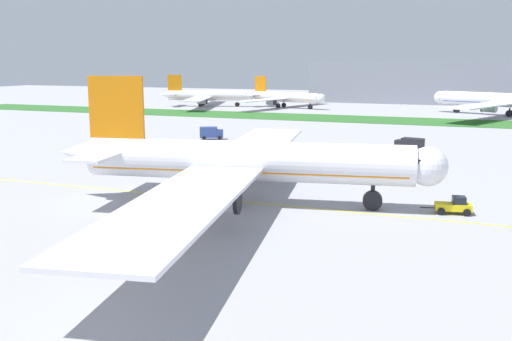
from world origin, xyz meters
TOP-DOWN VIEW (x-y plane):
  - ground_plane at (0.00, 0.00)m, footprint 600.00×600.00m
  - apron_taxi_line at (0.00, 3.70)m, footprint 280.00×0.36m
  - grass_median_strip at (0.00, 120.51)m, footprint 320.00×24.00m
  - airliner_foreground at (5.25, 2.59)m, footprint 50.04×80.28m
  - pushback_tug at (31.07, 7.39)m, footprint 6.11×2.98m
  - ground_crew_wingwalker_port at (7.15, -16.40)m, footprint 0.59×0.36m
  - service_truck_baggage_loader at (-26.23, 59.11)m, footprint 5.88×4.32m
  - service_truck_fuel_bowser at (-10.56, 53.79)m, footprint 5.34×3.57m
  - service_truck_catering_van at (19.89, 56.42)m, footprint 5.99×3.68m
  - parked_airliner_far_left at (-73.11, 152.23)m, footprint 37.98×61.23m
  - parked_airliner_far_centre at (-40.60, 156.59)m, footprint 35.53×56.88m
  - parked_airliner_far_right at (39.99, 150.41)m, footprint 48.00×78.89m
  - terminal_building at (19.93, 203.03)m, footprint 122.79×20.00m

SIDE VIEW (x-z plane):
  - ground_plane at x=0.00m, z-range 0.00..0.00m
  - apron_taxi_line at x=0.00m, z-range 0.00..0.01m
  - grass_median_strip at x=0.00m, z-range 0.00..0.10m
  - pushback_tug at x=31.07m, z-range -0.10..2.06m
  - ground_crew_wingwalker_port at x=7.15m, z-range 0.19..1.91m
  - service_truck_catering_van at x=19.89m, z-range 0.13..2.95m
  - service_truck_baggage_loader at x=-26.23m, z-range 0.12..3.08m
  - service_truck_fuel_bowser at x=-10.56m, z-range 0.10..3.19m
  - parked_airliner_far_centre at x=-40.60m, z-range -1.98..10.32m
  - parked_airliner_far_left at x=-73.11m, z-range -2.06..10.75m
  - parked_airliner_far_right at x=39.99m, z-range -2.46..12.85m
  - airliner_foreground at x=5.25m, z-range -2.62..13.69m
  - terminal_building at x=19.93m, z-range 0.00..18.00m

